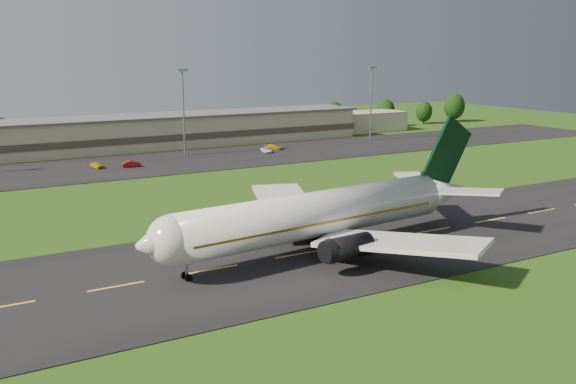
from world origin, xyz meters
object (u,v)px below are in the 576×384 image
airliner (321,214)px  service_vehicle_c (266,150)px  light_mast_east (371,94)px  service_vehicle_d (273,147)px  service_vehicle_b (131,164)px  light_mast_centre (183,102)px  terminal (167,131)px  service_vehicle_a (97,165)px

airliner → service_vehicle_c: airliner is taller
light_mast_east → service_vehicle_d: size_ratio=4.53×
light_mast_east → service_vehicle_b: 72.65m
airliner → light_mast_east: 104.96m
service_vehicle_c → light_mast_centre: bearing=174.7°
terminal → service_vehicle_a: 34.01m
service_vehicle_b → service_vehicle_c: 34.93m
service_vehicle_d → airliner: bearing=-165.9°
airliner → terminal: (13.97, 96.10, -0.67)m
light_mast_east → service_vehicle_c: (-36.22, -6.23, -12.05)m
light_mast_centre → service_vehicle_a: size_ratio=5.39×
airliner → service_vehicle_a: airliner is taller
terminal → service_vehicle_a: terminal is taller
service_vehicle_b → service_vehicle_d: bearing=-71.5°
service_vehicle_d → light_mast_centre: bearing=121.1°
service_vehicle_d → light_mast_east: bearing=-46.2°
airliner → service_vehicle_a: bearing=92.3°
terminal → light_mast_centre: size_ratio=7.13×
service_vehicle_b → light_mast_east: bearing=-73.9°
airliner → light_mast_centre: bearing=75.4°
service_vehicle_a → service_vehicle_b: service_vehicle_b is taller
service_vehicle_b → service_vehicle_c: bearing=-75.7°
terminal → light_mast_east: light_mast_east is taller
terminal → service_vehicle_d: 28.66m
service_vehicle_a → service_vehicle_c: (41.48, 1.36, -0.05)m
airliner → service_vehicle_b: airliner is taller
light_mast_east → service_vehicle_b: bearing=-171.9°
light_mast_east → service_vehicle_d: (-32.54, -2.98, -11.99)m
service_vehicle_a → service_vehicle_b: size_ratio=0.95×
light_mast_centre → service_vehicle_a: 26.77m
service_vehicle_a → service_vehicle_d: service_vehicle_d is taller
light_mast_centre → service_vehicle_d: (22.46, -2.98, -11.99)m
airliner → service_vehicle_a: (-10.13, 72.32, -3.92)m
service_vehicle_a → service_vehicle_c: 41.50m
light_mast_east → service_vehicle_c: size_ratio=4.79×
airliner → light_mast_east: (67.57, 79.92, 8.08)m
terminal → service_vehicle_c: 28.55m
airliner → service_vehicle_d: size_ratio=11.40×
light_mast_centre → light_mast_east: bearing=0.0°
airliner → light_mast_centre: light_mast_centre is taller
service_vehicle_c → terminal: bearing=140.8°
airliner → service_vehicle_b: bearing=87.1°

